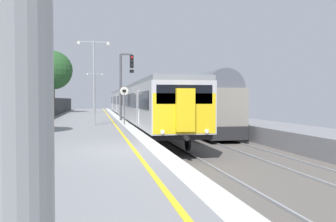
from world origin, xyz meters
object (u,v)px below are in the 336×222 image
commuter_train_at_platform (134,103)px  background_tree_centre (52,71)px  freight_train_adjacent_track (167,101)px  signal_gantry (124,79)px  platform_lamp_far (95,89)px  speed_limit_sign (124,100)px  platform_lamp_mid (94,75)px

commuter_train_at_platform → background_tree_centre: (-8.93, 12.24, 3.87)m
freight_train_adjacent_track → background_tree_centre: background_tree_centre is taller
commuter_train_at_platform → freight_train_adjacent_track: (4.00, 3.94, 0.14)m
signal_gantry → background_tree_centre: 20.58m
platform_lamp_far → commuter_train_at_platform: bearing=-71.5°
signal_gantry → speed_limit_sign: size_ratio=2.10×
platform_lamp_far → background_tree_centre: bearing=168.6°
freight_train_adjacent_track → platform_lamp_far: (-7.76, 7.25, 1.54)m
signal_gantry → commuter_train_at_platform: bearing=77.8°
signal_gantry → background_tree_centre: size_ratio=0.68×
platform_lamp_far → signal_gantry: bearing=-82.8°
commuter_train_at_platform → background_tree_centre: background_tree_centre is taller
commuter_train_at_platform → signal_gantry: (-1.48, -6.84, 1.95)m
commuter_train_at_platform → background_tree_centre: bearing=126.1°
signal_gantry → background_tree_centre: bearing=111.3°
platform_lamp_far → background_tree_centre: size_ratio=0.64×
platform_lamp_mid → commuter_train_at_platform: bearing=72.7°
signal_gantry → platform_lamp_mid: 5.64m
freight_train_adjacent_track → signal_gantry: bearing=-116.9°
speed_limit_sign → platform_lamp_far: bearing=94.7°
signal_gantry → platform_lamp_mid: (-2.27, -5.16, -0.07)m
commuter_train_at_platform → speed_limit_sign: (-1.85, -11.75, 0.31)m
speed_limit_sign → signal_gantry: bearing=85.7°
speed_limit_sign → background_tree_centre: background_tree_centre is taller
freight_train_adjacent_track → speed_limit_sign: freight_train_adjacent_track is taller
platform_lamp_mid → background_tree_centre: background_tree_centre is taller
speed_limit_sign → platform_lamp_mid: platform_lamp_mid is taller
commuter_train_at_platform → platform_lamp_far: platform_lamp_far is taller
freight_train_adjacent_track → background_tree_centre: 15.81m
platform_lamp_mid → background_tree_centre: (-5.18, 24.25, 1.99)m
freight_train_adjacent_track → platform_lamp_far: size_ratio=7.83×
commuter_train_at_platform → speed_limit_sign: commuter_train_at_platform is taller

